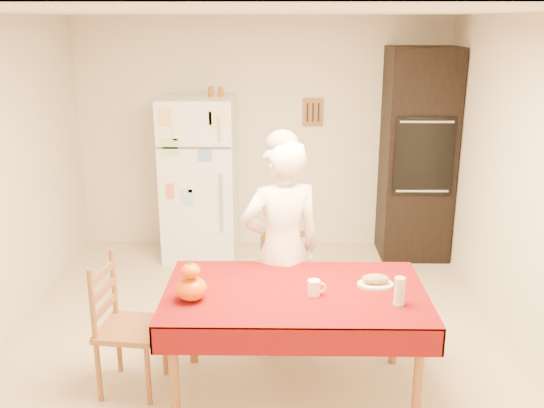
{
  "coord_description": "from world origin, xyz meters",
  "views": [
    {
      "loc": [
        0.21,
        -4.29,
        2.44
      ],
      "look_at": [
        0.14,
        0.2,
        1.08
      ],
      "focal_mm": 40.0,
      "sensor_mm": 36.0,
      "label": 1
    }
  ],
  "objects_px": {
    "chair_left": "(121,321)",
    "coffee_mug": "(314,288)",
    "chair_far": "(287,279)",
    "wine_glass": "(399,291)",
    "refrigerator": "(200,178)",
    "bread_plate": "(375,284)",
    "dining_table": "(295,300)",
    "seated_woman": "(282,250)",
    "oven_cabinet": "(417,155)",
    "pumpkin_lower": "(191,289)"
  },
  "relations": [
    {
      "from": "coffee_mug",
      "to": "wine_glass",
      "type": "bearing_deg",
      "value": -13.29
    },
    {
      "from": "oven_cabinet",
      "to": "bread_plate",
      "type": "height_order",
      "value": "oven_cabinet"
    },
    {
      "from": "chair_far",
      "to": "chair_left",
      "type": "bearing_deg",
      "value": -156.45
    },
    {
      "from": "dining_table",
      "to": "seated_woman",
      "type": "height_order",
      "value": "seated_woman"
    },
    {
      "from": "seated_woman",
      "to": "coffee_mug",
      "type": "height_order",
      "value": "seated_woman"
    },
    {
      "from": "refrigerator",
      "to": "oven_cabinet",
      "type": "xyz_separation_m",
      "value": [
        2.28,
        0.05,
        0.25
      ]
    },
    {
      "from": "chair_far",
      "to": "coffee_mug",
      "type": "bearing_deg",
      "value": -87.52
    },
    {
      "from": "dining_table",
      "to": "chair_far",
      "type": "relative_size",
      "value": 1.79
    },
    {
      "from": "pumpkin_lower",
      "to": "bread_plate",
      "type": "distance_m",
      "value": 1.21
    },
    {
      "from": "refrigerator",
      "to": "bread_plate",
      "type": "distance_m",
      "value": 2.89
    },
    {
      "from": "chair_far",
      "to": "coffee_mug",
      "type": "relative_size",
      "value": 9.5
    },
    {
      "from": "oven_cabinet",
      "to": "bread_plate",
      "type": "distance_m",
      "value": 2.67
    },
    {
      "from": "refrigerator",
      "to": "wine_glass",
      "type": "relative_size",
      "value": 9.66
    },
    {
      "from": "chair_far",
      "to": "pumpkin_lower",
      "type": "distance_m",
      "value": 1.14
    },
    {
      "from": "refrigerator",
      "to": "bread_plate",
      "type": "bearing_deg",
      "value": -59.11
    },
    {
      "from": "refrigerator",
      "to": "oven_cabinet",
      "type": "distance_m",
      "value": 2.29
    },
    {
      "from": "chair_left",
      "to": "coffee_mug",
      "type": "distance_m",
      "value": 1.33
    },
    {
      "from": "oven_cabinet",
      "to": "chair_far",
      "type": "relative_size",
      "value": 2.32
    },
    {
      "from": "refrigerator",
      "to": "coffee_mug",
      "type": "distance_m",
      "value": 2.84
    },
    {
      "from": "dining_table",
      "to": "coffee_mug",
      "type": "height_order",
      "value": "coffee_mug"
    },
    {
      "from": "dining_table",
      "to": "seated_woman",
      "type": "xyz_separation_m",
      "value": [
        -0.09,
        0.55,
        0.14
      ]
    },
    {
      "from": "dining_table",
      "to": "chair_left",
      "type": "relative_size",
      "value": 1.79
    },
    {
      "from": "chair_left",
      "to": "wine_glass",
      "type": "xyz_separation_m",
      "value": [
        1.81,
        -0.24,
        0.34
      ]
    },
    {
      "from": "chair_far",
      "to": "chair_left",
      "type": "xyz_separation_m",
      "value": [
        -1.13,
        -0.71,
        0.0
      ]
    },
    {
      "from": "wine_glass",
      "to": "dining_table",
      "type": "bearing_deg",
      "value": 164.01
    },
    {
      "from": "dining_table",
      "to": "pumpkin_lower",
      "type": "height_order",
      "value": "pumpkin_lower"
    },
    {
      "from": "wine_glass",
      "to": "coffee_mug",
      "type": "bearing_deg",
      "value": 166.71
    },
    {
      "from": "chair_far",
      "to": "bread_plate",
      "type": "distance_m",
      "value": 0.93
    },
    {
      "from": "wine_glass",
      "to": "bread_plate",
      "type": "bearing_deg",
      "value": 111.36
    },
    {
      "from": "dining_table",
      "to": "seated_woman",
      "type": "relative_size",
      "value": 1.02
    },
    {
      "from": "seated_woman",
      "to": "pumpkin_lower",
      "type": "distance_m",
      "value": 0.89
    },
    {
      "from": "dining_table",
      "to": "chair_far",
      "type": "bearing_deg",
      "value": 93.15
    },
    {
      "from": "coffee_mug",
      "to": "bread_plate",
      "type": "bearing_deg",
      "value": 19.19
    },
    {
      "from": "dining_table",
      "to": "wine_glass",
      "type": "xyz_separation_m",
      "value": [
        0.64,
        -0.18,
        0.16
      ]
    },
    {
      "from": "oven_cabinet",
      "to": "dining_table",
      "type": "distance_m",
      "value": 2.96
    },
    {
      "from": "refrigerator",
      "to": "bread_plate",
      "type": "relative_size",
      "value": 7.08
    },
    {
      "from": "coffee_mug",
      "to": "pumpkin_lower",
      "type": "bearing_deg",
      "value": -174.07
    },
    {
      "from": "chair_left",
      "to": "coffee_mug",
      "type": "height_order",
      "value": "chair_left"
    },
    {
      "from": "coffee_mug",
      "to": "wine_glass",
      "type": "distance_m",
      "value": 0.53
    },
    {
      "from": "bread_plate",
      "to": "pumpkin_lower",
      "type": "bearing_deg",
      "value": -169.28
    },
    {
      "from": "seated_woman",
      "to": "pumpkin_lower",
      "type": "relative_size",
      "value": 8.39
    },
    {
      "from": "chair_far",
      "to": "coffee_mug",
      "type": "height_order",
      "value": "chair_far"
    },
    {
      "from": "chair_left",
      "to": "wine_glass",
      "type": "bearing_deg",
      "value": -90.78
    },
    {
      "from": "oven_cabinet",
      "to": "seated_woman",
      "type": "xyz_separation_m",
      "value": [
        -1.41,
        -2.07,
        -0.27
      ]
    },
    {
      "from": "seated_woman",
      "to": "bread_plate",
      "type": "xyz_separation_m",
      "value": [
        0.62,
        -0.46,
        -0.06
      ]
    },
    {
      "from": "chair_far",
      "to": "chair_left",
      "type": "distance_m",
      "value": 1.33
    },
    {
      "from": "chair_left",
      "to": "wine_glass",
      "type": "distance_m",
      "value": 1.86
    },
    {
      "from": "chair_far",
      "to": "wine_glass",
      "type": "bearing_deg",
      "value": -62.85
    },
    {
      "from": "oven_cabinet",
      "to": "dining_table",
      "type": "height_order",
      "value": "oven_cabinet"
    },
    {
      "from": "refrigerator",
      "to": "chair_left",
      "type": "relative_size",
      "value": 1.79
    }
  ]
}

